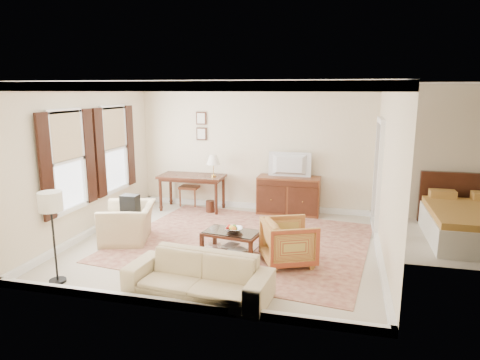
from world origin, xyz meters
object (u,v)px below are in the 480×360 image
at_px(coffee_table, 232,237).
at_px(striped_armchair, 289,240).
at_px(club_armchair, 128,217).
at_px(sofa, 198,270).
at_px(sideboard, 289,195).
at_px(tv, 289,157).
at_px(writing_desk, 192,180).

xyz_separation_m(coffee_table, striped_armchair, (1.01, -0.20, 0.10)).
height_order(club_armchair, sofa, club_armchair).
distance_m(sideboard, tv, 0.89).
relative_size(tv, striped_armchair, 1.12).
relative_size(striped_armchair, club_armchair, 0.77).
height_order(writing_desk, tv, tv).
distance_m(writing_desk, club_armchair, 2.34).
relative_size(writing_desk, striped_armchair, 1.86).
bearing_deg(striped_armchair, tv, -15.98).
bearing_deg(coffee_table, sideboard, 76.55).
xyz_separation_m(sideboard, tv, (0.00, -0.02, 0.89)).
bearing_deg(sofa, sideboard, 87.00).
relative_size(sideboard, striped_armchair, 1.72).
relative_size(club_armchair, sofa, 0.53).
distance_m(writing_desk, striped_armchair, 3.76).
bearing_deg(writing_desk, coffee_table, -56.71).
bearing_deg(coffee_table, sofa, -91.40).
bearing_deg(coffee_table, striped_armchair, -11.32).
bearing_deg(sideboard, coffee_table, -103.45).
bearing_deg(tv, club_armchair, 42.22).
bearing_deg(sideboard, writing_desk, -175.46).
height_order(coffee_table, sofa, sofa).
relative_size(writing_desk, coffee_table, 1.46).
height_order(sideboard, sofa, sideboard).
bearing_deg(coffee_table, tv, 76.46).
bearing_deg(sideboard, tv, -90.00).
xyz_separation_m(writing_desk, sideboard, (2.25, 0.18, -0.29)).
bearing_deg(striped_armchair, sofa, 119.72).
bearing_deg(tv, sofa, 81.01).
distance_m(sideboard, sofa, 4.32).
bearing_deg(striped_armchair, club_armchair, 59.19).
distance_m(tv, coffee_table, 2.88).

